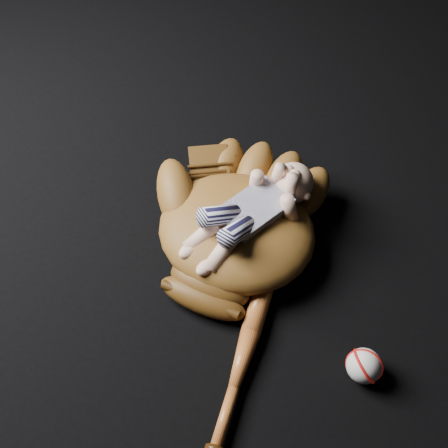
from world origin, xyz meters
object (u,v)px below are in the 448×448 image
object	(u,v)px
baseball_glove	(237,225)
newborn_baby	(246,214)
baseball_bat	(247,345)
baseball	(364,366)

from	to	relation	value
baseball_glove	newborn_baby	size ratio (longest dim) A/B	1.45
baseball_bat	baseball	bearing A→B (deg)	23.16
newborn_baby	baseball_bat	distance (m)	0.29
baseball_bat	baseball	distance (m)	0.24
baseball_glove	baseball	world-z (taller)	baseball_glove
baseball_glove	newborn_baby	distance (m)	0.06
baseball_glove	baseball	bearing A→B (deg)	-26.64
baseball_glove	baseball_bat	size ratio (longest dim) A/B	1.11
baseball_bat	baseball	world-z (taller)	baseball
baseball	newborn_baby	bearing A→B (deg)	162.38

